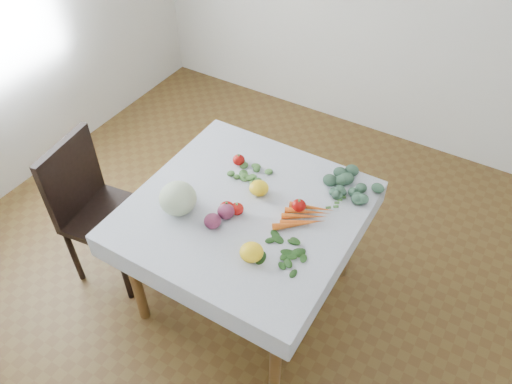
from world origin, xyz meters
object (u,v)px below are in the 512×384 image
heirloom_back (259,188)px  chair (93,203)px  cabbage (178,198)px  table (245,221)px  carrot_bunch (305,216)px

heirloom_back → chair: bearing=-157.7°
chair → cabbage: chair is taller
chair → heirloom_back: 1.00m
cabbage → chair: bearing=-175.1°
cabbage → table: bearing=34.1°
carrot_bunch → cabbage: bearing=-154.5°
heirloom_back → cabbage: bearing=-131.8°
cabbage → carrot_bunch: cabbage is taller
chair → carrot_bunch: chair is taller
chair → carrot_bunch: (1.19, 0.33, 0.24)m
cabbage → carrot_bunch: size_ratio=0.65×
chair → cabbage: size_ratio=4.99×
table → cabbage: 0.38m
table → heirloom_back: (0.01, 0.13, 0.14)m
cabbage → heirloom_back: cabbage is taller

